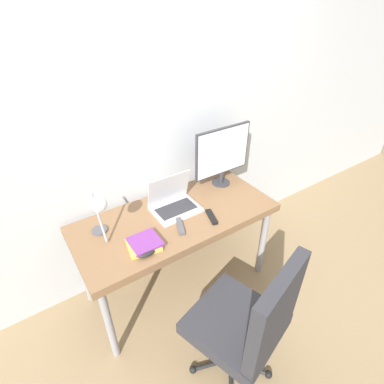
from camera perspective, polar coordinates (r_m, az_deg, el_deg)
The scene contains 11 objects.
ground_plane at distance 2.59m, azimuth 1.68°, elevation -21.80°, with size 12.00×12.00×0.00m, color #937A56.
wall_back at distance 2.26m, azimuth -8.91°, elevation 11.79°, with size 8.00×0.05×2.60m.
desk at distance 2.26m, azimuth -3.01°, elevation -5.80°, with size 1.50×0.68×0.76m.
laptop at distance 2.25m, azimuth -3.52°, elevation -2.01°, with size 0.34×0.26×0.27m.
monitor at distance 2.46m, azimuth 5.82°, elevation 7.36°, with size 0.52×0.15×0.50m.
desk_lamp at distance 1.92m, azimuth -17.31°, elevation -3.10°, with size 0.10×0.24×0.37m.
office_chair at distance 1.90m, azimuth 11.00°, elevation -23.00°, with size 0.63×0.63×1.04m.
book_stack at distance 1.98m, azimuth -9.09°, elevation -9.69°, with size 0.23×0.21×0.04m.
tv_remote at distance 2.11m, azimuth -2.27°, elevation -6.51°, with size 0.10×0.18×0.02m.
media_remote at distance 2.19m, azimuth 3.74°, elevation -4.73°, with size 0.09×0.17×0.02m.
game_controller at distance 1.93m, azimuth -8.83°, elevation -11.09°, with size 0.14×0.10×0.04m.
Camera 1 is at (-0.87, -1.17, 2.14)m, focal length 28.00 mm.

